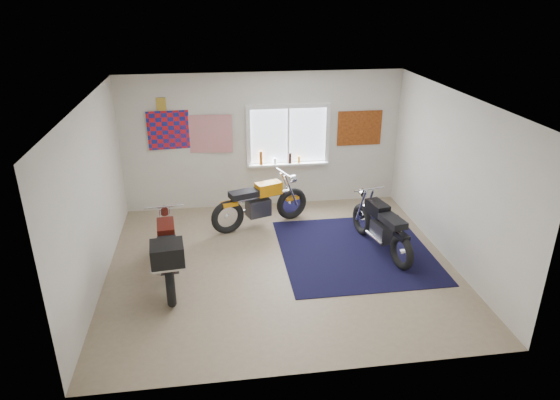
{
  "coord_description": "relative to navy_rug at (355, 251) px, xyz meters",
  "views": [
    {
      "loc": [
        -1.0,
        -6.97,
        4.15
      ],
      "look_at": [
        0.04,
        0.4,
        0.97
      ],
      "focal_mm": 32.0,
      "sensor_mm": 36.0,
      "label": 1
    }
  ],
  "objects": [
    {
      "name": "flag_display",
      "position": [
        -3.22,
        2.21,
        2.14
      ],
      "size": [
        1.6,
        0.1,
        1.17
      ],
      "color": "red",
      "rests_on": "room_shell"
    },
    {
      "name": "window_assembly",
      "position": [
        -0.82,
        2.19,
        1.36
      ],
      "size": [
        1.66,
        0.17,
        1.26
      ],
      "color": "white",
      "rests_on": "room_shell"
    },
    {
      "name": "oil_bottles",
      "position": [
        -1.07,
        2.13,
        1.01
      ],
      "size": [
        0.82,
        0.07,
        0.28
      ],
      "color": "#964F15",
      "rests_on": "window_assembly"
    },
    {
      "name": "ground",
      "position": [
        -1.32,
        -0.27,
        -0.01
      ],
      "size": [
        5.5,
        5.5,
        0.0
      ],
      "primitive_type": "plane",
      "color": "#9E896B",
      "rests_on": "ground"
    },
    {
      "name": "yellow_triumph",
      "position": [
        -1.49,
        1.22,
        0.43
      ],
      "size": [
        1.89,
        0.84,
        0.99
      ],
      "rotation": [
        0.0,
        0.0,
        0.34
      ],
      "color": "black",
      "rests_on": "ground"
    },
    {
      "name": "maroon_tourer",
      "position": [
        -3.05,
        -0.61,
        0.52
      ],
      "size": [
        0.67,
        2.01,
        1.02
      ],
      "rotation": [
        0.0,
        0.0,
        1.67
      ],
      "color": "black",
      "rests_on": "ground"
    },
    {
      "name": "black_chrome_bike",
      "position": [
        0.43,
        -0.02,
        0.42
      ],
      "size": [
        0.64,
        1.86,
        0.96
      ],
      "rotation": [
        0.0,
        0.0,
        1.78
      ],
      "color": "black",
      "rests_on": "navy_rug"
    },
    {
      "name": "triumph_poster",
      "position": [
        0.63,
        2.21,
        1.54
      ],
      "size": [
        0.9,
        0.03,
        0.7
      ],
      "primitive_type": "cube",
      "color": "#A54C14",
      "rests_on": "room_shell"
    },
    {
      "name": "room_shell",
      "position": [
        -1.32,
        -0.27,
        1.63
      ],
      "size": [
        5.5,
        5.5,
        5.5
      ],
      "color": "white",
      "rests_on": "ground"
    },
    {
      "name": "navy_rug",
      "position": [
        0.0,
        0.0,
        0.0
      ],
      "size": [
        2.5,
        2.6,
        0.01
      ],
      "primitive_type": "cube",
      "rotation": [
        0.0,
        0.0,
        0.0
      ],
      "color": "black",
      "rests_on": "ground"
    }
  ]
}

